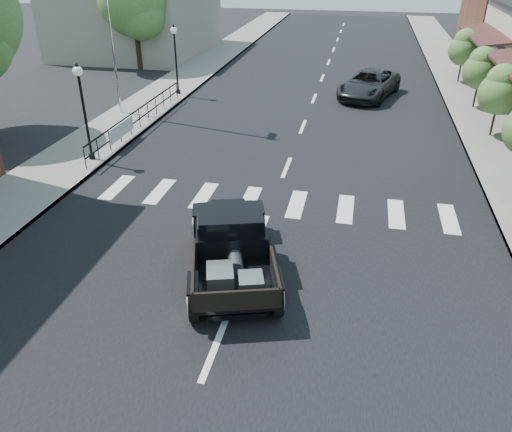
# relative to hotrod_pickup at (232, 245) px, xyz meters

# --- Properties ---
(ground) EXTENTS (120.00, 120.00, 0.00)m
(ground) POSITION_rel_hotrod_pickup_xyz_m (0.33, 0.19, -0.86)
(ground) COLOR black
(ground) RESTS_ON ground
(road) EXTENTS (14.00, 80.00, 0.02)m
(road) POSITION_rel_hotrod_pickup_xyz_m (0.33, 15.19, -0.85)
(road) COLOR black
(road) RESTS_ON ground
(road_markings) EXTENTS (12.00, 60.00, 0.06)m
(road_markings) POSITION_rel_hotrod_pickup_xyz_m (0.33, 10.19, -0.86)
(road_markings) COLOR silver
(road_markings) RESTS_ON ground
(sidewalk_left) EXTENTS (3.00, 80.00, 0.15)m
(sidewalk_left) POSITION_rel_hotrod_pickup_xyz_m (-8.17, 15.19, -0.79)
(sidewalk_left) COLOR gray
(sidewalk_left) RESTS_ON ground
(sidewalk_right) EXTENTS (3.00, 80.00, 0.15)m
(sidewalk_right) POSITION_rel_hotrod_pickup_xyz_m (8.83, 15.19, -0.79)
(sidewalk_right) COLOR gray
(sidewalk_right) RESTS_ON ground
(low_building_left) EXTENTS (10.00, 12.00, 5.00)m
(low_building_left) POSITION_rel_hotrod_pickup_xyz_m (-14.67, 28.19, 1.64)
(low_building_left) COLOR #A69B8B
(low_building_left) RESTS_ON ground
(railing) EXTENTS (0.08, 10.00, 1.00)m
(railing) POSITION_rel_hotrod_pickup_xyz_m (-6.97, 10.19, -0.21)
(railing) COLOR black
(railing) RESTS_ON sidewalk_left
(banner) EXTENTS (0.04, 2.20, 0.60)m
(banner) POSITION_rel_hotrod_pickup_xyz_m (-6.89, 8.19, -0.41)
(banner) COLOR silver
(banner) RESTS_ON sidewalk_left
(lamp_post_b) EXTENTS (0.36, 0.36, 3.70)m
(lamp_post_b) POSITION_rel_hotrod_pickup_xyz_m (-7.27, 6.19, 1.14)
(lamp_post_b) COLOR black
(lamp_post_b) RESTS_ON sidewalk_left
(lamp_post_c) EXTENTS (0.36, 0.36, 3.70)m
(lamp_post_c) POSITION_rel_hotrod_pickup_xyz_m (-7.27, 16.19, 1.14)
(lamp_post_c) COLOR black
(lamp_post_c) RESTS_ON sidewalk_left
(big_tree_far) EXTENTS (4.55, 4.55, 6.68)m
(big_tree_far) POSITION_rel_hotrod_pickup_xyz_m (-12.17, 22.19, 2.48)
(big_tree_far) COLOR #477532
(big_tree_far) RESTS_ON ground
(small_tree_c) EXTENTS (1.79, 1.79, 2.98)m
(small_tree_c) POSITION_rel_hotrod_pickup_xyz_m (8.63, 12.36, 0.78)
(small_tree_c) COLOR #486C31
(small_tree_c) RESTS_ON sidewalk_right
(small_tree_d) EXTENTS (1.75, 1.75, 2.92)m
(small_tree_d) POSITION_rel_hotrod_pickup_xyz_m (8.63, 16.83, 0.75)
(small_tree_d) COLOR #486C31
(small_tree_d) RESTS_ON sidewalk_right
(small_tree_e) EXTENTS (1.79, 1.79, 2.99)m
(small_tree_e) POSITION_rel_hotrod_pickup_xyz_m (8.63, 22.40, 0.78)
(small_tree_e) COLOR #486C31
(small_tree_e) RESTS_ON sidewalk_right
(hotrod_pickup) EXTENTS (3.67, 5.42, 1.72)m
(hotrod_pickup) POSITION_rel_hotrod_pickup_xyz_m (0.00, 0.00, 0.00)
(hotrod_pickup) COLOR black
(hotrod_pickup) RESTS_ON ground
(second_car) EXTENTS (3.82, 5.67, 1.44)m
(second_car) POSITION_rel_hotrod_pickup_xyz_m (3.25, 18.13, -0.14)
(second_car) COLOR black
(second_car) RESTS_ON ground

